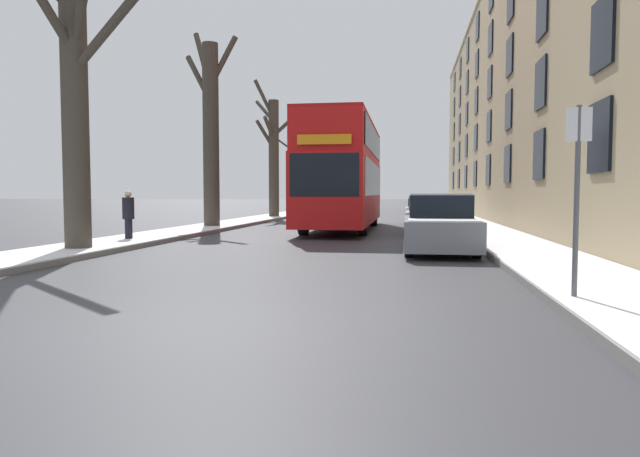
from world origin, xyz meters
The scene contains 16 objects.
ground_plane centered at (0.00, 0.00, 0.00)m, with size 320.00×320.00×0.00m, color #38383D.
sidewalk_left centered at (-5.72, 53.00, 0.08)m, with size 2.20×130.00×0.16m.
sidewalk_right centered at (5.72, 53.00, 0.08)m, with size 2.20×130.00×0.16m.
terrace_facade_right centered at (11.31, 27.18, 6.87)m, with size 9.10×51.83×13.73m.
bare_tree_left_0 centered at (-5.49, 7.37, 4.36)m, with size 4.30×3.31×7.98m.
bare_tree_left_1 centered at (-5.65, 17.73, 4.29)m, with size 2.59×1.71×8.70m.
bare_tree_left_2 centered at (-5.45, 28.35, 3.99)m, with size 2.78×2.70×8.41m.
bare_tree_left_3 centered at (-5.44, 39.80, 3.50)m, with size 4.15×1.58×6.39m.
double_decker_bus centered at (0.03, 18.23, 2.53)m, with size 2.57×11.46×4.48m.
parked_car_0 centered at (3.55, 9.30, 0.70)m, with size 1.80×4.50×1.53m.
parked_car_1 centered at (3.55, 15.76, 0.69)m, with size 1.80×4.24×1.50m.
parked_car_2 centered at (3.55, 21.85, 0.65)m, with size 1.74×4.11×1.40m.
parked_car_3 centered at (3.55, 27.61, 0.63)m, with size 1.85×4.52×1.35m.
oncoming_van centered at (-2.59, 38.83, 1.19)m, with size 2.00×5.08×2.19m.
pedestrian_left_sidewalk centered at (-5.71, 10.42, 0.89)m, with size 0.35×0.35×1.63m.
street_sign_post centered at (4.92, 2.06, 1.53)m, with size 0.32×0.07×2.68m.
Camera 1 is at (2.72, -5.87, 1.52)m, focal length 32.00 mm.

